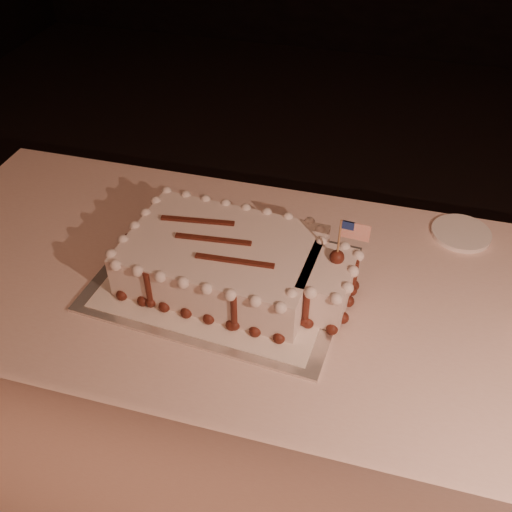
% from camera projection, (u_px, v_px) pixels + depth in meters
% --- Properties ---
extents(room_shell, '(6.10, 8.10, 2.90)m').
position_uv_depth(room_shell, '(450.00, 267.00, 0.42)').
color(room_shell, black).
rests_on(room_shell, ground).
extents(banquet_table, '(2.40, 0.80, 0.75)m').
position_uv_depth(banquet_table, '(368.00, 405.00, 1.53)').
color(banquet_table, beige).
rests_on(banquet_table, ground).
extents(cake_board, '(0.61, 0.48, 0.01)m').
position_uv_depth(cake_board, '(224.00, 278.00, 1.35)').
color(cake_board, silver).
rests_on(cake_board, banquet_table).
extents(doily, '(0.54, 0.43, 0.00)m').
position_uv_depth(doily, '(223.00, 276.00, 1.35)').
color(doily, white).
rests_on(doily, cake_board).
extents(sheet_cake, '(0.56, 0.34, 0.22)m').
position_uv_depth(sheet_cake, '(235.00, 263.00, 1.31)').
color(sheet_cake, silver).
rests_on(sheet_cake, doily).
extents(side_plate, '(0.15, 0.15, 0.01)m').
position_uv_depth(side_plate, '(461.00, 233.00, 1.48)').
color(side_plate, white).
rests_on(side_plate, banquet_table).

